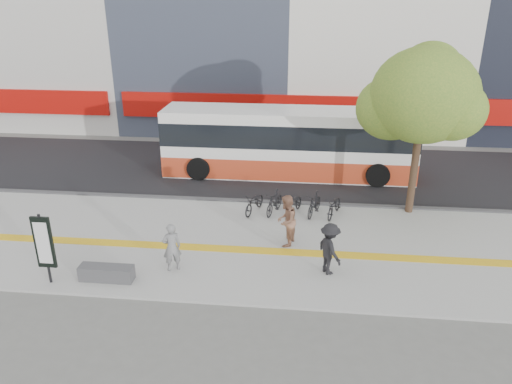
# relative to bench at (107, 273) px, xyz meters

# --- Properties ---
(ground) EXTENTS (120.00, 120.00, 0.00)m
(ground) POSITION_rel_bench_xyz_m (2.60, 1.20, -0.30)
(ground) COLOR #61605C
(ground) RESTS_ON ground
(sidewalk) EXTENTS (40.00, 7.00, 0.08)m
(sidewalk) POSITION_rel_bench_xyz_m (2.60, 2.70, -0.27)
(sidewalk) COLOR gray
(sidewalk) RESTS_ON ground
(tactile_strip) EXTENTS (40.00, 0.45, 0.01)m
(tactile_strip) POSITION_rel_bench_xyz_m (2.60, 2.20, -0.22)
(tactile_strip) COLOR gold
(tactile_strip) RESTS_ON sidewalk
(street) EXTENTS (40.00, 8.00, 0.06)m
(street) POSITION_rel_bench_xyz_m (2.60, 10.20, -0.28)
(street) COLOR black
(street) RESTS_ON ground
(curb) EXTENTS (40.00, 0.25, 0.14)m
(curb) POSITION_rel_bench_xyz_m (2.60, 6.20, -0.23)
(curb) COLOR #3D3D3F
(curb) RESTS_ON ground
(bench) EXTENTS (1.60, 0.45, 0.45)m
(bench) POSITION_rel_bench_xyz_m (0.00, 0.00, 0.00)
(bench) COLOR #3D3D3F
(bench) RESTS_ON sidewalk
(signboard) EXTENTS (0.55, 0.10, 2.20)m
(signboard) POSITION_rel_bench_xyz_m (-1.60, -0.31, 1.06)
(signboard) COLOR black
(signboard) RESTS_ON sidewalk
(street_tree) EXTENTS (4.40, 3.80, 6.31)m
(street_tree) POSITION_rel_bench_xyz_m (9.78, 6.02, 4.21)
(street_tree) COLOR #3A291A
(street_tree) RESTS_ON sidewalk
(bus) EXTENTS (11.42, 2.71, 3.04)m
(bus) POSITION_rel_bench_xyz_m (4.91, 9.70, 1.18)
(bus) COLOR white
(bus) RESTS_ON street
(bicycle_row) EXTENTS (4.05, 1.63, 0.90)m
(bicycle_row) POSITION_rel_bench_xyz_m (5.36, 5.20, 0.20)
(bicycle_row) COLOR black
(bicycle_row) RESTS_ON sidewalk
(seated_woman) EXTENTS (0.67, 0.59, 1.56)m
(seated_woman) POSITION_rel_bench_xyz_m (1.80, 0.76, 0.55)
(seated_woman) COLOR black
(seated_woman) RESTS_ON sidewalk
(pedestrian_tan) EXTENTS (0.86, 1.00, 1.77)m
(pedestrian_tan) POSITION_rel_bench_xyz_m (5.16, 2.72, 0.66)
(pedestrian_tan) COLOR #90624C
(pedestrian_tan) RESTS_ON sidewalk
(pedestrian_dark) EXTENTS (1.05, 1.21, 1.63)m
(pedestrian_dark) POSITION_rel_bench_xyz_m (6.54, 1.09, 0.59)
(pedestrian_dark) COLOR black
(pedestrian_dark) RESTS_ON sidewalk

